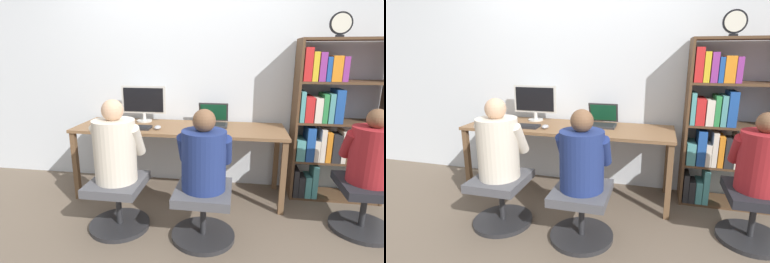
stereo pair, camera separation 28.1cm
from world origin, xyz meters
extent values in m
plane|color=brown|center=(0.00, 0.00, 0.00)|extent=(14.00, 14.00, 0.00)
cube|color=silver|center=(0.00, 0.70, 1.30)|extent=(10.00, 0.05, 2.60)
cube|color=brown|center=(0.00, 0.32, 0.72)|extent=(2.10, 0.64, 0.03)
cube|color=brown|center=(-1.01, 0.04, 0.35)|extent=(0.05, 0.05, 0.70)
cube|color=brown|center=(1.01, 0.04, 0.35)|extent=(0.05, 0.05, 0.70)
cube|color=brown|center=(-1.01, 0.60, 0.35)|extent=(0.05, 0.05, 0.70)
cube|color=brown|center=(1.01, 0.60, 0.35)|extent=(0.05, 0.05, 0.70)
cylinder|color=beige|center=(-0.42, 0.50, 0.74)|extent=(0.17, 0.17, 0.01)
cylinder|color=beige|center=(-0.42, 0.50, 0.78)|extent=(0.04, 0.04, 0.08)
cube|color=beige|center=(-0.42, 0.50, 0.97)|extent=(0.48, 0.02, 0.30)
cube|color=black|center=(-0.42, 0.49, 0.97)|extent=(0.44, 0.01, 0.25)
cube|color=#2D2D30|center=(0.33, 0.40, 0.74)|extent=(0.31, 0.21, 0.02)
cube|color=black|center=(0.33, 0.40, 0.75)|extent=(0.27, 0.16, 0.00)
cube|color=#2D2D30|center=(0.33, 0.54, 0.85)|extent=(0.31, 0.08, 0.20)
cube|color=#144C2D|center=(0.33, 0.53, 0.85)|extent=(0.27, 0.07, 0.17)
cube|color=#232326|center=(-0.46, 0.18, 0.74)|extent=(0.40, 0.14, 0.02)
cube|color=black|center=(-0.46, 0.18, 0.76)|extent=(0.36, 0.11, 0.00)
ellipsoid|color=#99999E|center=(-0.19, 0.17, 0.75)|extent=(0.07, 0.09, 0.04)
cylinder|color=#262628|center=(-0.39, -0.40, 0.02)|extent=(0.51, 0.51, 0.04)
cylinder|color=#262628|center=(-0.39, -0.40, 0.20)|extent=(0.05, 0.05, 0.33)
cube|color=#4C4C51|center=(-0.39, -0.40, 0.40)|extent=(0.43, 0.48, 0.07)
cylinder|color=#262628|center=(0.34, -0.44, 0.02)|extent=(0.51, 0.51, 0.04)
cylinder|color=#262628|center=(0.34, -0.44, 0.20)|extent=(0.05, 0.05, 0.33)
cube|color=#4C4C51|center=(0.34, -0.44, 0.40)|extent=(0.43, 0.48, 0.07)
cylinder|color=beige|center=(-0.39, -0.40, 0.69)|extent=(0.34, 0.34, 0.51)
sphere|color=tan|center=(-0.39, -0.40, 1.02)|extent=(0.17, 0.17, 0.17)
cylinder|color=beige|center=(-0.55, -0.32, 0.76)|extent=(0.10, 0.23, 0.29)
cylinder|color=beige|center=(-0.22, -0.32, 0.76)|extent=(0.10, 0.23, 0.29)
cylinder|color=navy|center=(0.34, -0.44, 0.66)|extent=(0.34, 0.34, 0.46)
sphere|color=brown|center=(0.34, -0.44, 0.97)|extent=(0.17, 0.17, 0.17)
cylinder|color=navy|center=(0.18, -0.37, 0.73)|extent=(0.10, 0.21, 0.27)
cylinder|color=navy|center=(0.50, -0.37, 0.73)|extent=(0.10, 0.21, 0.27)
cube|color=#513823|center=(1.15, 0.50, 0.79)|extent=(0.02, 0.33, 1.59)
cube|color=#513823|center=(1.57, 0.50, 0.01)|extent=(0.83, 0.31, 0.02)
cube|color=#513823|center=(1.57, 0.50, 0.40)|extent=(0.83, 0.31, 0.02)
cube|color=#513823|center=(1.57, 0.50, 0.79)|extent=(0.83, 0.31, 0.02)
cube|color=#513823|center=(1.57, 0.50, 1.19)|extent=(0.83, 0.31, 0.02)
cube|color=#513823|center=(1.57, 0.50, 1.58)|extent=(0.83, 0.31, 0.02)
cube|color=#262628|center=(1.19, 0.44, 0.17)|extent=(0.05, 0.20, 0.28)
cube|color=#262628|center=(1.25, 0.43, 0.13)|extent=(0.06, 0.18, 0.22)
cube|color=teal|center=(1.31, 0.44, 0.13)|extent=(0.06, 0.20, 0.22)
cube|color=teal|center=(1.37, 0.44, 0.19)|extent=(0.05, 0.21, 0.34)
cube|color=teal|center=(1.21, 0.46, 0.52)|extent=(0.08, 0.25, 0.21)
cube|color=#1E4C9E|center=(1.30, 0.46, 0.58)|extent=(0.08, 0.23, 0.33)
cube|color=silver|center=(1.36, 0.44, 0.52)|extent=(0.05, 0.21, 0.21)
cube|color=silver|center=(1.41, 0.45, 0.58)|extent=(0.05, 0.23, 0.32)
cube|color=orange|center=(1.47, 0.43, 0.56)|extent=(0.05, 0.19, 0.30)
cube|color=#262628|center=(1.54, 0.43, 0.55)|extent=(0.08, 0.18, 0.28)
cube|color=silver|center=(1.60, 0.45, 0.57)|extent=(0.04, 0.23, 0.31)
cube|color=teal|center=(1.19, 0.45, 0.95)|extent=(0.04, 0.22, 0.29)
cube|color=red|center=(1.25, 0.48, 0.93)|extent=(0.08, 0.27, 0.24)
cube|color=silver|center=(1.34, 0.45, 0.93)|extent=(0.07, 0.22, 0.24)
cube|color=#2D8C47|center=(1.39, 0.46, 0.94)|extent=(0.04, 0.25, 0.27)
cube|color=teal|center=(1.45, 0.47, 0.95)|extent=(0.05, 0.26, 0.28)
cube|color=#1E4C9E|center=(1.52, 0.47, 0.96)|extent=(0.08, 0.26, 0.31)
cube|color=red|center=(1.20, 0.47, 1.35)|extent=(0.07, 0.27, 0.31)
cube|color=gold|center=(1.27, 0.46, 1.33)|extent=(0.05, 0.25, 0.27)
cube|color=#8C338C|center=(1.33, 0.46, 1.33)|extent=(0.06, 0.25, 0.26)
cube|color=#1E4C9E|center=(1.39, 0.45, 1.31)|extent=(0.04, 0.22, 0.22)
cube|color=orange|center=(1.46, 0.43, 1.31)|extent=(0.09, 0.18, 0.23)
cube|color=#8C338C|center=(1.53, 0.43, 1.31)|extent=(0.05, 0.19, 0.22)
cube|color=black|center=(1.45, 0.39, 1.60)|extent=(0.07, 0.03, 0.02)
cylinder|color=black|center=(1.45, 0.39, 1.71)|extent=(0.20, 0.02, 0.20)
cylinder|color=silver|center=(1.45, 0.38, 1.71)|extent=(0.17, 0.00, 0.17)
cylinder|color=#262628|center=(1.65, -0.12, 0.02)|extent=(0.51, 0.51, 0.04)
cylinder|color=#262628|center=(1.65, -0.12, 0.20)|extent=(0.05, 0.05, 0.33)
cube|color=black|center=(1.65, -0.12, 0.40)|extent=(0.43, 0.48, 0.07)
cylinder|color=maroon|center=(1.65, -0.12, 0.66)|extent=(0.33, 0.33, 0.46)
sphere|color=brown|center=(1.65, -0.12, 0.96)|extent=(0.16, 0.16, 0.16)
cylinder|color=maroon|center=(1.49, -0.05, 0.73)|extent=(0.09, 0.21, 0.26)
camera|label=1|loc=(0.59, -2.57, 1.44)|focal=28.00mm
camera|label=2|loc=(0.86, -2.51, 1.44)|focal=28.00mm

